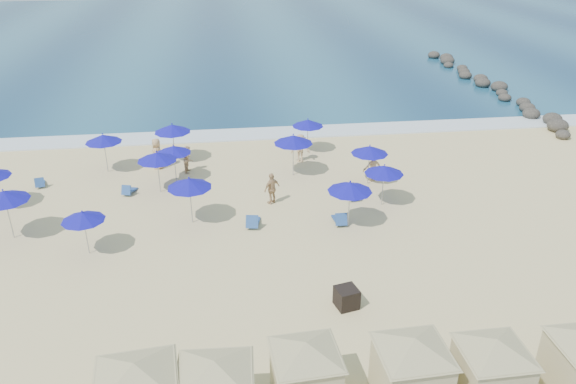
{
  "coord_description": "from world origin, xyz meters",
  "views": [
    {
      "loc": [
        -0.1,
        -21.92,
        13.51
      ],
      "look_at": [
        3.08,
        3.0,
        1.41
      ],
      "focal_mm": 35.0,
      "sensor_mm": 36.0,
      "label": 1
    }
  ],
  "objects_px": {
    "umbrella_6": "(189,183)",
    "trash_bin": "(347,298)",
    "umbrella_3": "(83,216)",
    "umbrella_11": "(384,170)",
    "cabana_3": "(412,362)",
    "beachgoer_5": "(300,148)",
    "rock_jetty": "(488,85)",
    "umbrella_1": "(4,196)",
    "beachgoer_4": "(157,154)",
    "cabana_4": "(493,362)",
    "beachgoer_1": "(188,159)",
    "umbrella_9": "(308,123)",
    "umbrella_10": "(370,150)",
    "umbrella_7": "(293,139)",
    "beachgoer_2": "(272,188)",
    "umbrella_8": "(350,187)",
    "beachgoer_3": "(373,166)",
    "umbrella_5": "(157,156)",
    "umbrella_2": "(103,138)",
    "umbrella_4": "(172,128)",
    "cabana_2": "(306,365)",
    "umbrella_12": "(173,149)"
  },
  "relations": [
    {
      "from": "trash_bin",
      "to": "umbrella_11",
      "type": "bearing_deg",
      "value": 51.88
    },
    {
      "from": "umbrella_1",
      "to": "cabana_2",
      "type": "bearing_deg",
      "value": -44.04
    },
    {
      "from": "trash_bin",
      "to": "beachgoer_1",
      "type": "bearing_deg",
      "value": 101.03
    },
    {
      "from": "cabana_3",
      "to": "beachgoer_3",
      "type": "bearing_deg",
      "value": 78.87
    },
    {
      "from": "umbrella_2",
      "to": "umbrella_7",
      "type": "height_order",
      "value": "umbrella_7"
    },
    {
      "from": "umbrella_2",
      "to": "beachgoer_1",
      "type": "xyz_separation_m",
      "value": [
        4.84,
        -0.62,
        -1.3
      ]
    },
    {
      "from": "umbrella_7",
      "to": "umbrella_10",
      "type": "height_order",
      "value": "umbrella_7"
    },
    {
      "from": "cabana_3",
      "to": "beachgoer_5",
      "type": "distance_m",
      "value": 19.73
    },
    {
      "from": "trash_bin",
      "to": "umbrella_3",
      "type": "relative_size",
      "value": 0.37
    },
    {
      "from": "umbrella_6",
      "to": "umbrella_1",
      "type": "bearing_deg",
      "value": -176.97
    },
    {
      "from": "umbrella_9",
      "to": "beachgoer_4",
      "type": "height_order",
      "value": "umbrella_9"
    },
    {
      "from": "umbrella_9",
      "to": "beachgoer_5",
      "type": "bearing_deg",
      "value": -114.46
    },
    {
      "from": "cabana_3",
      "to": "umbrella_4",
      "type": "distance_m",
      "value": 22.25
    },
    {
      "from": "umbrella_9",
      "to": "beachgoer_3",
      "type": "bearing_deg",
      "value": -58.22
    },
    {
      "from": "umbrella_2",
      "to": "umbrella_4",
      "type": "distance_m",
      "value": 4.07
    },
    {
      "from": "umbrella_11",
      "to": "beachgoer_4",
      "type": "distance_m",
      "value": 13.82
    },
    {
      "from": "umbrella_9",
      "to": "umbrella_10",
      "type": "bearing_deg",
      "value": -63.36
    },
    {
      "from": "umbrella_9",
      "to": "beachgoer_5",
      "type": "relative_size",
      "value": 1.28
    },
    {
      "from": "umbrella_4",
      "to": "beachgoer_4",
      "type": "distance_m",
      "value": 1.81
    },
    {
      "from": "umbrella_3",
      "to": "umbrella_11",
      "type": "distance_m",
      "value": 14.78
    },
    {
      "from": "umbrella_7",
      "to": "beachgoer_4",
      "type": "height_order",
      "value": "umbrella_7"
    },
    {
      "from": "cabana_3",
      "to": "beachgoer_1",
      "type": "height_order",
      "value": "cabana_3"
    },
    {
      "from": "umbrella_3",
      "to": "beachgoer_1",
      "type": "xyz_separation_m",
      "value": [
        4.21,
        8.77,
        -1.09
      ]
    },
    {
      "from": "cabana_4",
      "to": "umbrella_7",
      "type": "relative_size",
      "value": 1.6
    },
    {
      "from": "cabana_3",
      "to": "beachgoer_4",
      "type": "distance_m",
      "value": 21.84
    },
    {
      "from": "cabana_3",
      "to": "beachgoer_3",
      "type": "relative_size",
      "value": 2.45
    },
    {
      "from": "umbrella_10",
      "to": "umbrella_7",
      "type": "bearing_deg",
      "value": 156.95
    },
    {
      "from": "rock_jetty",
      "to": "umbrella_6",
      "type": "bearing_deg",
      "value": -139.65
    },
    {
      "from": "umbrella_8",
      "to": "beachgoer_2",
      "type": "bearing_deg",
      "value": 139.22
    },
    {
      "from": "trash_bin",
      "to": "umbrella_4",
      "type": "height_order",
      "value": "umbrella_4"
    },
    {
      "from": "beachgoer_1",
      "to": "umbrella_12",
      "type": "bearing_deg",
      "value": 160.82
    },
    {
      "from": "beachgoer_2",
      "to": "beachgoer_4",
      "type": "distance_m",
      "value": 8.51
    },
    {
      "from": "cabana_3",
      "to": "cabana_4",
      "type": "distance_m",
      "value": 2.47
    },
    {
      "from": "umbrella_5",
      "to": "umbrella_9",
      "type": "relative_size",
      "value": 1.07
    },
    {
      "from": "umbrella_1",
      "to": "umbrella_7",
      "type": "relative_size",
      "value": 0.99
    },
    {
      "from": "cabana_2",
      "to": "umbrella_1",
      "type": "height_order",
      "value": "cabana_2"
    },
    {
      "from": "umbrella_6",
      "to": "trash_bin",
      "type": "bearing_deg",
      "value": -51.19
    },
    {
      "from": "umbrella_5",
      "to": "beachgoer_1",
      "type": "relative_size",
      "value": 1.52
    },
    {
      "from": "umbrella_8",
      "to": "umbrella_2",
      "type": "bearing_deg",
      "value": 146.69
    },
    {
      "from": "cabana_2",
      "to": "umbrella_9",
      "type": "height_order",
      "value": "cabana_2"
    },
    {
      "from": "umbrella_11",
      "to": "beachgoer_2",
      "type": "relative_size",
      "value": 1.35
    },
    {
      "from": "umbrella_5",
      "to": "umbrella_7",
      "type": "relative_size",
      "value": 0.94
    },
    {
      "from": "umbrella_8",
      "to": "beachgoer_1",
      "type": "relative_size",
      "value": 1.54
    },
    {
      "from": "cabana_4",
      "to": "umbrella_6",
      "type": "relative_size",
      "value": 1.67
    },
    {
      "from": "umbrella_8",
      "to": "umbrella_11",
      "type": "distance_m",
      "value": 3.08
    },
    {
      "from": "umbrella_11",
      "to": "cabana_3",
      "type": "bearing_deg",
      "value": -102.43
    },
    {
      "from": "umbrella_2",
      "to": "beachgoer_5",
      "type": "relative_size",
      "value": 1.36
    },
    {
      "from": "trash_bin",
      "to": "umbrella_2",
      "type": "height_order",
      "value": "umbrella_2"
    },
    {
      "from": "umbrella_6",
      "to": "beachgoer_2",
      "type": "bearing_deg",
      "value": 21.22
    },
    {
      "from": "umbrella_3",
      "to": "beachgoer_4",
      "type": "relative_size",
      "value": 1.16
    }
  ]
}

